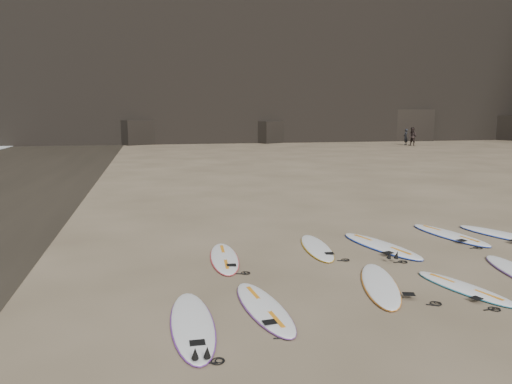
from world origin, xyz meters
TOP-DOWN VIEW (x-y plane):
  - ground at (0.00, 0.00)m, footprint 240.00×240.00m
  - surfboard_0 at (-3.88, -0.87)m, footprint 0.68×2.72m
  - surfboard_1 at (-2.63, -0.44)m, footprint 0.85×2.57m
  - surfboard_2 at (-0.18, 0.20)m, footprint 1.38×2.68m
  - surfboard_3 at (1.30, -0.30)m, footprint 1.14×2.28m
  - surfboard_5 at (-2.87, 2.58)m, footprint 0.78×2.54m
  - surfboard_6 at (-0.51, 2.99)m, footprint 0.85×2.51m
  - surfboard_7 at (1.10, 2.80)m, footprint 1.35×2.88m
  - surfboard_8 at (3.42, 3.44)m, footprint 1.17×2.78m
  - surfboard_9 at (4.84, 3.11)m, footprint 1.53×2.75m
  - person_a at (20.97, 38.14)m, footprint 0.71×0.69m
  - person_b at (21.04, 36.90)m, footprint 1.03×1.10m

SIDE VIEW (x-z plane):
  - ground at x=0.00m, z-range 0.00..0.00m
  - surfboard_3 at x=1.30m, z-range 0.00..0.08m
  - surfboard_6 at x=-0.51m, z-range 0.00..0.09m
  - surfboard_5 at x=-2.87m, z-range 0.00..0.09m
  - surfboard_1 at x=-2.63m, z-range 0.00..0.09m
  - surfboard_2 at x=-0.18m, z-range 0.00..0.09m
  - surfboard_9 at x=4.84m, z-range 0.00..0.10m
  - surfboard_8 at x=3.42m, z-range 0.00..0.10m
  - surfboard_0 at x=-3.88m, z-range 0.00..0.10m
  - surfboard_7 at x=1.10m, z-range 0.00..0.10m
  - person_a at x=20.97m, z-range 0.00..1.64m
  - person_b at x=21.04m, z-range 0.00..1.81m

